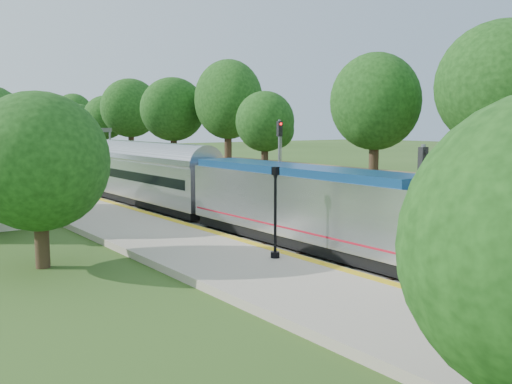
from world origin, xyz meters
TOP-DOWN VIEW (x-y plane):
  - trackbed at (2.00, 60.00)m, footprint 9.50×170.00m
  - platform at (-5.20, 16.00)m, footprint 6.40×68.00m
  - yellow_stripe at (-2.35, 16.00)m, footprint 0.55×68.00m
  - embankment at (10.35, 60.00)m, footprint 10.64×170.00m
  - signal_gantry at (2.47, 54.99)m, footprint 8.40×0.38m
  - trees_behind_platform at (-11.17, 20.67)m, footprint 7.82×53.32m
  - train at (0.00, 50.75)m, footprint 2.86×95.35m
  - lamppost_mid at (-3.63, -1.07)m, footprint 0.42×0.42m
  - lamppost_far at (-3.40, 10.23)m, footprint 0.43×0.43m
  - signal_platform at (-2.90, 2.25)m, footprint 0.33×0.26m
  - signal_farside at (6.20, 21.97)m, footprint 0.38×0.30m

SIDE VIEW (x-z plane):
  - trackbed at x=2.00m, z-range -0.07..0.21m
  - platform at x=-5.20m, z-range 0.00..0.38m
  - yellow_stripe at x=-2.35m, z-range 0.38..0.39m
  - embankment at x=10.35m, z-range -3.89..7.80m
  - train at x=0.00m, z-range 0.08..4.28m
  - lamppost_mid at x=-3.63m, z-range 0.15..4.38m
  - lamppost_far at x=-3.40m, z-range 0.15..4.51m
  - signal_platform at x=-2.90m, z-range 1.03..6.67m
  - signal_farside at x=6.20m, z-range 0.89..7.80m
  - trees_behind_platform at x=-11.17m, z-range 0.93..8.14m
  - signal_gantry at x=2.47m, z-range 1.72..7.92m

